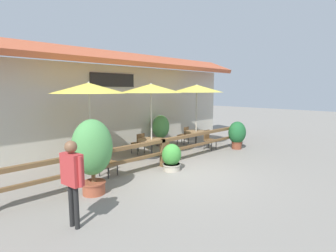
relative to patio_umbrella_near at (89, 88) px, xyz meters
name	(u,v)px	position (x,y,z in m)	size (l,w,h in m)	color
ground_plane	(185,173)	(1.92, -2.38, -2.66)	(60.00, 60.00, 0.00)	gray
building_facade	(112,101)	(1.92, 1.72, -0.49)	(14.28, 1.49, 4.23)	#BCB7A8
patio_railing	(162,147)	(1.92, -1.33, -1.96)	(10.40, 0.14, 0.95)	brown
patio_umbrella_near	(89,88)	(0.00, 0.00, 0.00)	(2.36, 2.36, 2.86)	#B7B2A8
dining_table_near	(92,153)	(0.00, 0.00, -2.08)	(1.08, 1.08, 0.71)	olive
chair_near_streetside	(107,161)	(0.05, -0.83, -2.19)	(0.50, 0.50, 0.85)	brown
chair_near_wallside	(81,152)	(0.03, 0.83, -2.19)	(0.44, 0.44, 0.85)	brown
patio_umbrella_middle	(151,88)	(2.47, -0.14, 0.00)	(2.36, 2.36, 2.86)	#B7B2A8
dining_table_middle	(152,143)	(2.47, -0.14, -2.08)	(1.08, 1.08, 0.71)	olive
chair_middle_streetside	(167,148)	(2.53, -0.95, -2.19)	(0.45, 0.45, 0.85)	brown
chair_middle_wallside	(139,142)	(2.48, 0.67, -2.19)	(0.43, 0.43, 0.85)	brown
patio_umbrella_far	(197,89)	(5.22, -0.10, 0.00)	(2.36, 2.36, 2.86)	#B7B2A8
dining_table_far	(196,134)	(5.22, -0.10, -2.08)	(1.08, 1.08, 0.71)	olive
chair_far_streetside	(209,139)	(5.20, -0.85, -2.19)	(0.45, 0.45, 0.85)	brown
chair_far_wallside	(184,134)	(5.23, 0.65, -2.19)	(0.48, 0.48, 0.85)	brown
potted_plant_small_flowering	(92,150)	(-0.95, -1.84, -1.54)	(1.02, 0.92, 1.90)	#9E4C33
potted_plant_tall_tropical	(237,134)	(6.13, -1.69, -1.98)	(0.82, 0.74, 1.22)	brown
potted_plant_corner_fern	(172,157)	(1.83, -1.86, -2.22)	(0.66, 0.59, 0.88)	#B7AD99
potted_plant_broad_leaf	(161,128)	(4.19, 1.17, -1.81)	(0.83, 0.75, 1.43)	#564C47
pedestrian	(72,173)	(-2.03, -3.06, -1.57)	(0.27, 0.59, 1.69)	black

